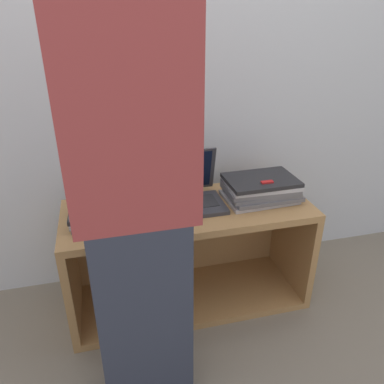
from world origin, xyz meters
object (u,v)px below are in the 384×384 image
(laptop_open, at_px, (186,194))
(person, at_px, (136,207))
(laptop_stack_left, at_px, (110,209))
(laptop_stack_right, at_px, (261,189))

(laptop_open, bearing_deg, person, -119.02)
(laptop_stack_left, bearing_deg, person, -80.17)
(laptop_stack_left, relative_size, laptop_stack_right, 0.98)
(laptop_open, xyz_separation_m, laptop_stack_right, (0.38, -0.05, 0.01))
(laptop_open, distance_m, laptop_stack_right, 0.38)
(laptop_stack_left, height_order, person, person)
(laptop_stack_right, height_order, person, person)
(laptop_stack_right, bearing_deg, laptop_open, 172.80)
(laptop_stack_left, bearing_deg, laptop_stack_right, -0.11)
(laptop_open, bearing_deg, laptop_stack_right, -7.20)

